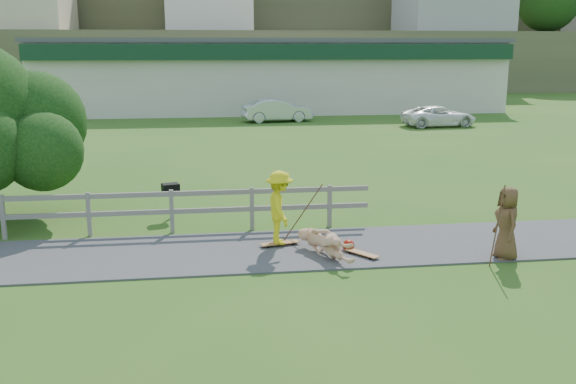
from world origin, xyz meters
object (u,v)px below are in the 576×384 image
skater_rider (280,212)px  spectator_c (507,223)px  car_silver (277,110)px  car_white (439,116)px  skater_fallen (326,243)px  bbq (171,201)px

skater_rider → spectator_c: bearing=-111.8°
skater_rider → car_silver: skater_rider is taller
skater_rider → car_white: size_ratio=0.40×
skater_rider → skater_fallen: bearing=-138.1°
skater_fallen → bbq: size_ratio=1.88×
skater_rider → bbq: bearing=36.9°
spectator_c → car_white: 24.20m
spectator_c → car_silver: spectator_c is taller
spectator_c → car_white: bearing=163.7°
car_silver → bbq: bearing=158.6°
skater_fallen → car_silver: 26.19m
skater_rider → car_silver: size_ratio=0.40×
skater_rider → bbq: size_ratio=1.78×
car_white → bbq: bearing=136.7°
skater_fallen → car_white: size_ratio=0.42×
skater_fallen → spectator_c: 3.95m
skater_rider → skater_fallen: 1.37m
skater_fallen → spectator_c: (3.87, -0.65, 0.48)m
skater_rider → bbq: 3.96m
spectator_c → car_silver: (-1.76, 26.75, -0.11)m
spectator_c → car_silver: 26.81m
skater_rider → car_white: (12.06, 21.55, -0.26)m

